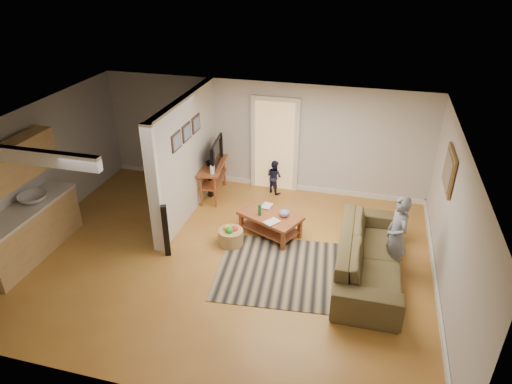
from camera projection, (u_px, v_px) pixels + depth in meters
ground at (223, 256)px, 8.41m from camera, size 7.50×7.50×0.00m
room_shell at (172, 169)px, 8.33m from camera, size 7.54×6.02×2.52m
area_rug at (295, 272)px, 8.01m from camera, size 2.89×2.23×0.01m
sofa at (367, 274)px, 7.96m from camera, size 1.09×2.73×0.79m
coffee_table at (271, 219)px, 8.89m from camera, size 1.35×1.11×0.69m
tv_console at (213, 167)px, 10.16m from camera, size 0.62×1.28×1.06m
speaker_left at (166, 231)px, 8.22m from camera, size 0.14×0.14×1.04m
speaker_right at (210, 179)px, 10.24m from camera, size 0.12×0.12×0.89m
toy_basket at (231, 236)px, 8.68m from camera, size 0.48×0.48×0.43m
child at (391, 270)px, 8.05m from camera, size 0.53×0.62×1.46m
toddler at (274, 192)px, 10.64m from camera, size 0.49×0.46×0.80m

